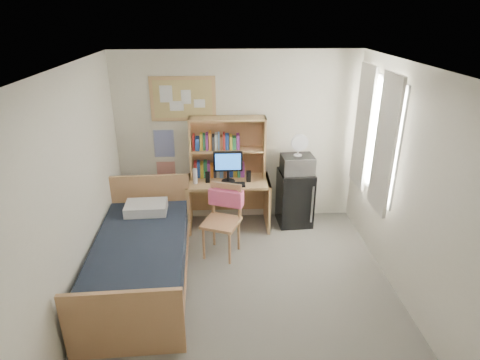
{
  "coord_description": "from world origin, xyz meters",
  "views": [
    {
      "loc": [
        -0.25,
        -3.69,
        3.11
      ],
      "look_at": [
        -0.0,
        1.2,
        1.01
      ],
      "focal_mm": 30.0,
      "sensor_mm": 36.0,
      "label": 1
    }
  ],
  "objects_px": {
    "bulletin_board": "(183,99)",
    "mini_fridge": "(295,198)",
    "microwave": "(297,164)",
    "speaker_left": "(208,177)",
    "desk_fan": "(298,146)",
    "speaker_right": "(249,176)",
    "bed": "(141,263)",
    "desk": "(228,203)",
    "desk_chair": "(221,222)",
    "monitor": "(228,168)"
  },
  "relations": [
    {
      "from": "bulletin_board",
      "to": "bed",
      "type": "relative_size",
      "value": 0.43
    },
    {
      "from": "desk",
      "to": "speaker_right",
      "type": "bearing_deg",
      "value": -11.31
    },
    {
      "from": "mini_fridge",
      "to": "bed",
      "type": "xyz_separation_m",
      "value": [
        -2.11,
        -1.44,
        -0.13
      ]
    },
    {
      "from": "bed",
      "to": "desk_chair",
      "type": "bearing_deg",
      "value": 29.78
    },
    {
      "from": "monitor",
      "to": "desk",
      "type": "bearing_deg",
      "value": 90.0
    },
    {
      "from": "desk_fan",
      "to": "bed",
      "type": "bearing_deg",
      "value": -149.46
    },
    {
      "from": "bulletin_board",
      "to": "monitor",
      "type": "height_order",
      "value": "bulletin_board"
    },
    {
      "from": "desk_chair",
      "to": "desk_fan",
      "type": "relative_size",
      "value": 3.25
    },
    {
      "from": "desk",
      "to": "speaker_left",
      "type": "xyz_separation_m",
      "value": [
        -0.3,
        -0.06,
        0.46
      ]
    },
    {
      "from": "bulletin_board",
      "to": "mini_fridge",
      "type": "height_order",
      "value": "bulletin_board"
    },
    {
      "from": "desk",
      "to": "bed",
      "type": "height_order",
      "value": "desk"
    },
    {
      "from": "desk",
      "to": "speaker_right",
      "type": "distance_m",
      "value": 0.56
    },
    {
      "from": "speaker_right",
      "to": "bulletin_board",
      "type": "bearing_deg",
      "value": 158.28
    },
    {
      "from": "microwave",
      "to": "bed",
      "type": "bearing_deg",
      "value": -149.46
    },
    {
      "from": "mini_fridge",
      "to": "speaker_left",
      "type": "bearing_deg",
      "value": -178.41
    },
    {
      "from": "bulletin_board",
      "to": "desk",
      "type": "bearing_deg",
      "value": -26.39
    },
    {
      "from": "bed",
      "to": "microwave",
      "type": "height_order",
      "value": "microwave"
    },
    {
      "from": "desk_chair",
      "to": "bed",
      "type": "xyz_separation_m",
      "value": [
        -0.97,
        -0.6,
        -0.2
      ]
    },
    {
      "from": "desk",
      "to": "monitor",
      "type": "bearing_deg",
      "value": -90.0
    },
    {
      "from": "bulletin_board",
      "to": "desk_chair",
      "type": "relative_size",
      "value": 0.95
    },
    {
      "from": "mini_fridge",
      "to": "microwave",
      "type": "xyz_separation_m",
      "value": [
        0.0,
        -0.02,
        0.56
      ]
    },
    {
      "from": "desk_fan",
      "to": "microwave",
      "type": "bearing_deg",
      "value": 0.0
    },
    {
      "from": "mini_fridge",
      "to": "microwave",
      "type": "bearing_deg",
      "value": -90.0
    },
    {
      "from": "monitor",
      "to": "mini_fridge",
      "type": "bearing_deg",
      "value": 6.61
    },
    {
      "from": "desk_chair",
      "to": "speaker_left",
      "type": "height_order",
      "value": "desk_chair"
    },
    {
      "from": "desk",
      "to": "speaker_left",
      "type": "bearing_deg",
      "value": -168.69
    },
    {
      "from": "speaker_right",
      "to": "monitor",
      "type": "bearing_deg",
      "value": 180.0
    },
    {
      "from": "mini_fridge",
      "to": "desk_fan",
      "type": "distance_m",
      "value": 0.85
    },
    {
      "from": "bulletin_board",
      "to": "desk_chair",
      "type": "bearing_deg",
      "value": -64.8
    },
    {
      "from": "bed",
      "to": "speaker_left",
      "type": "distance_m",
      "value": 1.63
    },
    {
      "from": "speaker_left",
      "to": "speaker_right",
      "type": "distance_m",
      "value": 0.6
    },
    {
      "from": "desk_chair",
      "to": "desk",
      "type": "bearing_deg",
      "value": 103.18
    },
    {
      "from": "microwave",
      "to": "desk_chair",
      "type": "bearing_deg",
      "value": -147.87
    },
    {
      "from": "bed",
      "to": "desk_fan",
      "type": "relative_size",
      "value": 7.13
    },
    {
      "from": "desk",
      "to": "speaker_right",
      "type": "xyz_separation_m",
      "value": [
        0.3,
        -0.06,
        0.46
      ]
    },
    {
      "from": "bulletin_board",
      "to": "mini_fridge",
      "type": "bearing_deg",
      "value": -8.75
    },
    {
      "from": "mini_fridge",
      "to": "speaker_left",
      "type": "height_order",
      "value": "speaker_left"
    },
    {
      "from": "mini_fridge",
      "to": "desk_chair",
      "type": "bearing_deg",
      "value": -147.19
    },
    {
      "from": "desk",
      "to": "monitor",
      "type": "relative_size",
      "value": 2.74
    },
    {
      "from": "monitor",
      "to": "microwave",
      "type": "distance_m",
      "value": 1.03
    },
    {
      "from": "bulletin_board",
      "to": "desk_fan",
      "type": "relative_size",
      "value": 3.08
    },
    {
      "from": "speaker_left",
      "to": "desk_fan",
      "type": "distance_m",
      "value": 1.4
    },
    {
      "from": "speaker_right",
      "to": "microwave",
      "type": "bearing_deg",
      "value": 7.75
    },
    {
      "from": "desk_chair",
      "to": "monitor",
      "type": "relative_size",
      "value": 2.22
    },
    {
      "from": "mini_fridge",
      "to": "speaker_right",
      "type": "height_order",
      "value": "speaker_right"
    },
    {
      "from": "mini_fridge",
      "to": "bulletin_board",
      "type": "bearing_deg",
      "value": 167.85
    },
    {
      "from": "bulletin_board",
      "to": "monitor",
      "type": "bearing_deg",
      "value": -30.62
    },
    {
      "from": "desk",
      "to": "microwave",
      "type": "relative_size",
      "value": 2.66
    },
    {
      "from": "mini_fridge",
      "to": "speaker_left",
      "type": "xyz_separation_m",
      "value": [
        -1.33,
        -0.12,
        0.42
      ]
    },
    {
      "from": "desk",
      "to": "microwave",
      "type": "bearing_deg",
      "value": 2.18
    }
  ]
}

